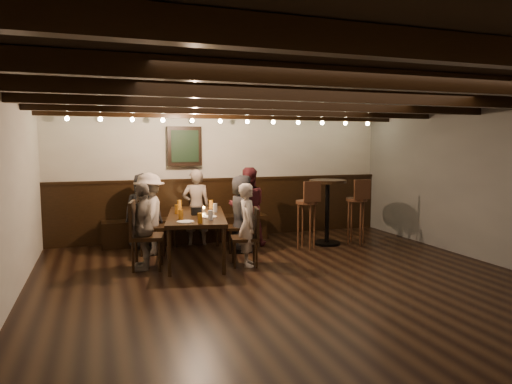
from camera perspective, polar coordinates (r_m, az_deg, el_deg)
name	(u,v)px	position (r m, az deg, el deg)	size (l,w,h in m)	color
room	(229,188)	(7.51, -3.41, 0.54)	(7.00, 7.00, 7.00)	black
dining_table	(196,218)	(7.10, -7.47, -3.26)	(1.21, 2.02, 0.71)	black
chair_left_near	(152,237)	(7.64, -12.86, -5.49)	(0.50, 0.50, 0.93)	black
chair_left_far	(146,248)	(6.77, -13.58, -6.86)	(0.53, 0.53, 0.98)	black
chair_right_near	(240,236)	(7.65, -2.02, -5.51)	(0.46, 0.46, 0.85)	black
chair_right_far	(246,248)	(6.77, -1.28, -7.01)	(0.46, 0.46, 0.86)	black
person_bench_left	(143,211)	(8.04, -13.91, -2.30)	(0.64, 0.41, 1.30)	#232326
person_bench_centre	(196,207)	(8.14, -7.48, -1.90)	(0.49, 0.32, 1.35)	slate
person_bench_right	(248,207)	(8.04, -1.05, -1.83)	(0.67, 0.52, 1.38)	#571D25
person_left_near	(150,214)	(7.58, -13.16, -2.66)	(0.86, 0.49, 1.33)	gray
person_left_far	(143,226)	(6.70, -13.90, -4.18)	(0.73, 0.30, 1.24)	gray
person_right_near	(242,213)	(7.58, -1.79, -2.69)	(0.63, 0.41, 1.28)	black
person_right_far	(248,225)	(6.71, -1.02, -4.10)	(0.44, 0.29, 1.22)	#BDAFA0
pint_a	(179,204)	(7.78, -9.55, -1.53)	(0.07, 0.07, 0.14)	#BF7219
pint_b	(211,204)	(7.73, -5.63, -1.52)	(0.07, 0.07, 0.14)	#BF7219
pint_c	(177,209)	(7.19, -9.88, -2.15)	(0.07, 0.07, 0.14)	#BF7219
pint_d	(215,208)	(7.29, -5.12, -1.98)	(0.07, 0.07, 0.14)	silver
pint_e	(181,215)	(6.64, -9.38, -2.81)	(0.07, 0.07, 0.14)	#BF7219
pint_f	(210,215)	(6.54, -5.72, -2.90)	(0.07, 0.07, 0.14)	silver
pint_g	(200,218)	(6.29, -7.02, -3.27)	(0.07, 0.07, 0.14)	#BF7219
plate_near	(185,222)	(6.40, -8.81, -3.70)	(0.24, 0.24, 0.01)	white
plate_far	(209,217)	(6.80, -5.95, -3.09)	(0.24, 0.24, 0.01)	white
condiment_caddy	(196,211)	(7.03, -7.48, -2.37)	(0.15, 0.10, 0.12)	black
candle	(204,210)	(7.39, -6.55, -2.24)	(0.05, 0.05, 0.05)	beige
high_top_table	(327,202)	(8.20, 8.91, -1.26)	(0.65, 0.65, 1.16)	black
bar_stool_left	(307,224)	(7.84, 6.34, -3.95)	(0.37, 0.39, 1.17)	#3B2212
bar_stool_right	(356,220)	(8.36, 12.41, -3.44)	(0.37, 0.38, 1.17)	#3B2212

